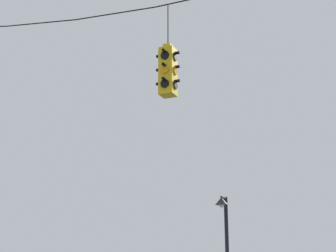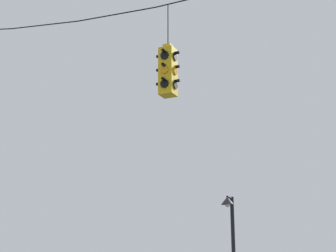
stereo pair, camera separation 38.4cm
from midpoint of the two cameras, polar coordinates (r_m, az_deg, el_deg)
traffic_light_near_right_pole at (r=11.79m, az=-0.94°, el=6.11°), size 0.58×0.58×2.28m
street_lamp at (r=16.28m, az=5.65°, el=-12.11°), size 0.39×0.69×4.09m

